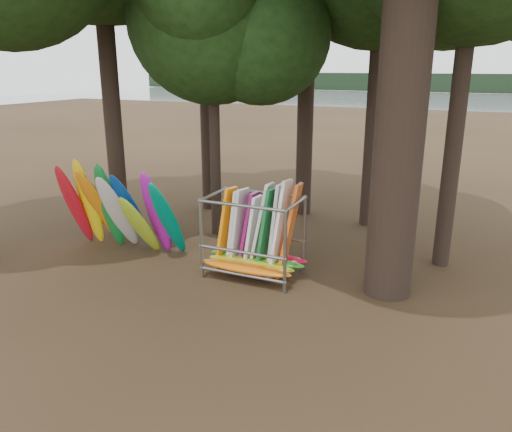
% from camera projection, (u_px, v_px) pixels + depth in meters
% --- Properties ---
extents(ground, '(120.00, 120.00, 0.00)m').
position_uv_depth(ground, '(210.00, 274.00, 14.21)').
color(ground, '#47331E').
rests_on(ground, ground).
extents(lake, '(160.00, 160.00, 0.00)m').
position_uv_depth(lake, '(430.00, 110.00, 66.60)').
color(lake, gray).
rests_on(lake, ground).
extents(far_shore, '(160.00, 4.00, 4.00)m').
position_uv_depth(far_shore, '(455.00, 83.00, 109.68)').
color(far_shore, black).
rests_on(far_shore, ground).
extents(oak_5, '(6.16, 6.16, 9.79)m').
position_uv_depth(oak_5, '(212.00, 18.00, 15.62)').
color(oak_5, black).
rests_on(oak_5, ground).
extents(kayak_row, '(4.11, 2.11, 3.07)m').
position_uv_depth(kayak_row, '(119.00, 211.00, 15.51)').
color(kayak_row, red).
rests_on(kayak_row, ground).
extents(storage_rack, '(2.94, 1.62, 2.82)m').
position_uv_depth(storage_rack, '(254.00, 239.00, 13.84)').
color(storage_rack, gray).
rests_on(storage_rack, ground).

